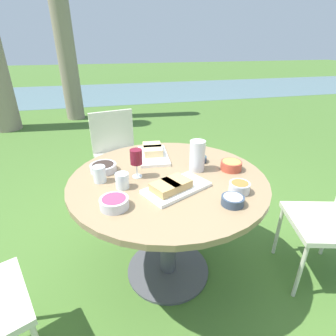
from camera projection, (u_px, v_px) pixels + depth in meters
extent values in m
plane|color=#446B2B|center=(168.00, 270.00, 1.92)|extent=(40.00, 40.00, 0.00)
cube|color=slate|center=(111.00, 93.00, 8.51)|extent=(40.00, 3.92, 0.01)
cylinder|color=#4C4C51|center=(168.00, 269.00, 1.92)|extent=(0.59, 0.59, 0.02)
cylinder|color=#4C4C51|center=(168.00, 229.00, 1.76)|extent=(0.11, 0.11, 0.72)
cylinder|color=#8C7251|center=(168.00, 179.00, 1.60)|extent=(1.19, 1.19, 0.03)
cube|color=beige|center=(324.00, 222.00, 1.70)|extent=(0.52, 0.54, 0.04)
cylinder|color=beige|center=(278.00, 231.00, 1.99)|extent=(0.03, 0.03, 0.43)
cylinder|color=beige|center=(300.00, 272.00, 1.64)|extent=(0.03, 0.03, 0.43)
cylinder|color=beige|center=(327.00, 232.00, 1.98)|extent=(0.03, 0.03, 0.43)
cube|color=beige|center=(119.00, 158.00, 2.63)|extent=(0.52, 0.50, 0.04)
cube|color=beige|center=(112.00, 131.00, 2.69)|extent=(0.44, 0.12, 0.42)
cylinder|color=beige|center=(107.00, 191.00, 2.51)|extent=(0.03, 0.03, 0.43)
cylinder|color=beige|center=(145.00, 183.00, 2.66)|extent=(0.03, 0.03, 0.43)
cylinder|color=beige|center=(99.00, 175.00, 2.81)|extent=(0.03, 0.03, 0.43)
cylinder|color=beige|center=(133.00, 168.00, 2.96)|extent=(0.03, 0.03, 0.43)
cylinder|color=beige|center=(24.00, 295.00, 1.49)|extent=(0.03, 0.03, 0.43)
cylinder|color=silver|center=(197.00, 156.00, 1.63)|extent=(0.10, 0.10, 0.19)
cone|color=silver|center=(205.00, 143.00, 1.61)|extent=(0.02, 0.02, 0.02)
cylinder|color=silver|center=(137.00, 176.00, 1.59)|extent=(0.06, 0.06, 0.01)
cylinder|color=silver|center=(137.00, 170.00, 1.57)|extent=(0.01, 0.01, 0.08)
cylinder|color=maroon|center=(136.00, 157.00, 1.53)|extent=(0.07, 0.07, 0.09)
cube|color=white|center=(177.00, 188.00, 1.45)|extent=(0.41, 0.33, 0.02)
cube|color=tan|center=(165.00, 188.00, 1.39)|extent=(0.17, 0.17, 0.04)
cube|color=tan|center=(177.00, 183.00, 1.43)|extent=(0.17, 0.17, 0.04)
cube|color=white|center=(153.00, 156.00, 1.86)|extent=(0.23, 0.37, 0.02)
cube|color=#E0C184|center=(152.00, 147.00, 1.91)|extent=(0.14, 0.13, 0.05)
cube|color=#E0C184|center=(153.00, 151.00, 1.84)|extent=(0.14, 0.13, 0.05)
cylinder|color=#B74733|center=(231.00, 165.00, 1.67)|extent=(0.13, 0.13, 0.06)
cylinder|color=#E0C147|center=(231.00, 163.00, 1.66)|extent=(0.11, 0.11, 0.03)
cylinder|color=#334256|center=(199.00, 159.00, 1.78)|extent=(0.10, 0.10, 0.04)
cylinder|color=#387533|center=(199.00, 157.00, 1.78)|extent=(0.08, 0.08, 0.02)
cylinder|color=silver|center=(103.00, 168.00, 1.65)|extent=(0.16, 0.16, 0.05)
cylinder|color=#2D231E|center=(103.00, 166.00, 1.64)|extent=(0.13, 0.13, 0.02)
cylinder|color=silver|center=(114.00, 203.00, 1.29)|extent=(0.14, 0.14, 0.05)
cylinder|color=#D6385B|center=(114.00, 200.00, 1.28)|extent=(0.12, 0.12, 0.02)
cylinder|color=#334256|center=(233.00, 201.00, 1.31)|extent=(0.11, 0.11, 0.04)
cylinder|color=silver|center=(233.00, 198.00, 1.31)|extent=(0.09, 0.09, 0.02)
cylinder|color=silver|center=(239.00, 188.00, 1.42)|extent=(0.11, 0.11, 0.06)
cylinder|color=#CC662D|center=(240.00, 185.00, 1.41)|extent=(0.09, 0.09, 0.03)
cylinder|color=silver|center=(100.00, 174.00, 1.52)|extent=(0.07, 0.07, 0.10)
cylinder|color=silver|center=(122.00, 181.00, 1.45)|extent=(0.08, 0.08, 0.09)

